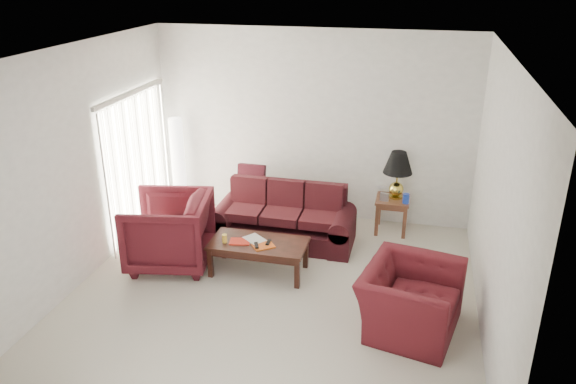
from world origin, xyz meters
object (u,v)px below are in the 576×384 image
object	(u,v)px
armchair_right	(410,299)
sofa	(283,216)
coffee_table	(259,257)
end_table	(392,215)
floor_lamp	(178,164)
armchair_left	(169,231)

from	to	relation	value
armchair_right	sofa	bearing A→B (deg)	60.32
sofa	coffee_table	world-z (taller)	sofa
end_table	floor_lamp	size ratio (longest dim) A/B	0.34
sofa	armchair_right	world-z (taller)	sofa
armchair_left	coffee_table	xyz separation A→B (m)	(1.25, 0.07, -0.27)
end_table	coffee_table	size ratio (longest dim) A/B	0.43
floor_lamp	armchair_right	distance (m)	4.65
end_table	coffee_table	bearing A→B (deg)	-134.55
armchair_left	floor_lamp	bearing A→B (deg)	-171.34
sofa	armchair_right	distance (m)	2.57
armchair_left	armchair_right	world-z (taller)	armchair_left
floor_lamp	armchair_left	bearing A→B (deg)	-70.68
armchair_left	coffee_table	bearing A→B (deg)	82.42
floor_lamp	coffee_table	bearing A→B (deg)	-42.59
floor_lamp	coffee_table	size ratio (longest dim) A/B	1.24
sofa	floor_lamp	size ratio (longest dim) A/B	1.30
end_table	armchair_left	distance (m)	3.38
coffee_table	end_table	bearing A→B (deg)	35.89
sofa	end_table	xyz separation A→B (m)	(1.54, 0.74, -0.15)
sofa	armchair_right	bearing A→B (deg)	-42.39
sofa	armchair_left	world-z (taller)	armchair_left
armchair_left	end_table	bearing A→B (deg)	110.36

